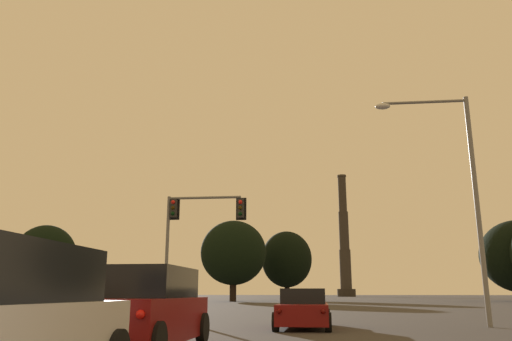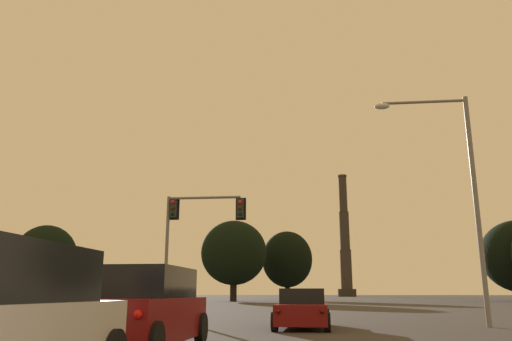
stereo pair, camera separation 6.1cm
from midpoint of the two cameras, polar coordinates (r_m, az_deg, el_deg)
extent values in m
cube|color=maroon|center=(12.14, -12.79, -16.26)|extent=(1.98, 4.83, 0.95)
cube|color=black|center=(12.25, -12.39, -12.39)|extent=(1.82, 2.82, 0.70)
cylinder|color=black|center=(14.29, -13.88, -17.01)|extent=(0.23, 0.76, 0.76)
cylinder|color=black|center=(13.75, -6.18, -17.45)|extent=(0.23, 0.76, 0.76)
cylinder|color=black|center=(10.77, -21.43, -17.66)|extent=(0.23, 0.76, 0.76)
sphere|color=red|center=(10.23, -21.69, -15.00)|extent=(0.17, 0.17, 0.17)
sphere|color=red|center=(9.60, -13.16, -15.73)|extent=(0.17, 0.17, 0.17)
cube|color=maroon|center=(19.42, 5.48, -15.95)|extent=(1.90, 4.64, 0.70)
cube|color=black|center=(19.63, 5.46, -14.10)|extent=(1.67, 2.23, 0.55)
cylinder|color=black|center=(21.37, 3.24, -16.34)|extent=(0.23, 0.64, 0.64)
cylinder|color=black|center=(21.31, 8.16, -16.23)|extent=(0.23, 0.64, 0.64)
cylinder|color=black|center=(17.59, 2.25, -16.90)|extent=(0.23, 0.64, 0.64)
cylinder|color=black|center=(17.51, 8.25, -16.79)|extent=(0.23, 0.64, 0.64)
sphere|color=#500705|center=(17.14, 2.66, -15.77)|extent=(0.17, 0.17, 0.17)
sphere|color=#500705|center=(17.08, 7.66, -15.68)|extent=(0.17, 0.17, 0.17)
cylinder|color=slate|center=(28.11, -10.14, -9.52)|extent=(0.18, 0.18, 6.53)
cylinder|color=black|center=(28.07, -10.42, -16.08)|extent=(0.40, 0.40, 0.10)
cube|color=#282828|center=(28.34, -9.35, -4.29)|extent=(0.34, 0.34, 1.04)
cube|color=black|center=(28.51, -9.26, -4.35)|extent=(0.58, 0.03, 1.25)
sphere|color=red|center=(28.21, -9.43, -3.58)|extent=(0.22, 0.22, 0.22)
sphere|color=#352604|center=(28.16, -9.45, -4.23)|extent=(0.22, 0.22, 0.22)
sphere|color=black|center=(28.11, -9.48, -4.88)|extent=(0.22, 0.22, 0.22)
cylinder|color=slate|center=(28.02, -5.85, -3.11)|extent=(4.08, 0.14, 0.14)
sphere|color=slate|center=(28.51, -9.87, -3.17)|extent=(0.18, 0.18, 0.18)
cube|color=#282828|center=(27.56, -1.73, -4.35)|extent=(0.34, 0.34, 1.04)
cube|color=black|center=(27.73, -1.67, -4.41)|extent=(0.58, 0.03, 1.25)
sphere|color=red|center=(27.42, -1.78, -3.62)|extent=(0.22, 0.22, 0.22)
sphere|color=#352604|center=(27.37, -1.78, -4.29)|extent=(0.22, 0.22, 0.22)
sphere|color=black|center=(27.32, -1.79, -4.95)|extent=(0.22, 0.22, 0.22)
cylinder|color=slate|center=(21.89, 23.97, -3.71)|extent=(0.20, 0.20, 9.32)
cylinder|color=slate|center=(22.58, 18.64, 7.43)|extent=(3.45, 0.12, 0.12)
sphere|color=slate|center=(23.02, 22.88, 7.40)|extent=(0.20, 0.20, 0.20)
ellipsoid|color=silver|center=(22.23, 14.28, 7.13)|extent=(0.64, 0.36, 0.26)
cylinder|color=#2B2722|center=(173.20, 10.39, -13.59)|extent=(6.08, 6.08, 2.50)
cylinder|color=#332D28|center=(173.37, 10.27, -11.03)|extent=(3.80, 3.80, 12.98)
cylinder|color=#332D28|center=(174.43, 10.09, -6.78)|extent=(3.27, 3.27, 12.98)
cylinder|color=#332D28|center=(176.44, 9.91, -2.59)|extent=(2.74, 2.74, 12.98)
cylinder|color=#38322C|center=(177.71, 9.83, -0.65)|extent=(3.06, 3.06, 0.70)
cylinder|color=black|center=(85.28, 3.65, -13.52)|extent=(0.84, 0.84, 3.29)
ellipsoid|color=black|center=(85.45, 3.59, -10.07)|extent=(8.45, 7.60, 9.33)
cylinder|color=black|center=(92.08, -23.25, -12.48)|extent=(1.03, 1.03, 3.30)
ellipsoid|color=black|center=(92.28, -22.92, -9.03)|extent=(10.28, 9.25, 10.51)
cylinder|color=black|center=(76.76, -2.58, -13.40)|extent=(1.00, 1.00, 3.59)
ellipsoid|color=black|center=(76.99, -2.54, -9.35)|extent=(9.98, 8.98, 9.71)
camera|label=1|loc=(0.03, -89.96, -0.01)|focal=35.00mm
camera|label=2|loc=(0.03, 90.04, 0.01)|focal=35.00mm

